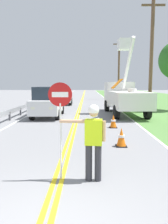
% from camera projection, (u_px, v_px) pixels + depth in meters
% --- Properties ---
extents(centerline_yellow_left, '(0.11, 110.00, 0.01)m').
position_uv_depth(centerline_yellow_left, '(79.00, 106.00, 22.99)').
color(centerline_yellow_left, yellow).
rests_on(centerline_yellow_left, ground).
extents(centerline_yellow_right, '(0.11, 110.00, 0.01)m').
position_uv_depth(centerline_yellow_right, '(81.00, 106.00, 22.99)').
color(centerline_yellow_right, yellow).
rests_on(centerline_yellow_right, ground).
extents(edge_line_right, '(0.12, 110.00, 0.01)m').
position_uv_depth(edge_line_right, '(114.00, 106.00, 22.95)').
color(edge_line_right, silver).
rests_on(edge_line_right, ground).
extents(edge_line_left, '(0.12, 110.00, 0.01)m').
position_uv_depth(edge_line_left, '(46.00, 106.00, 23.04)').
color(edge_line_left, silver).
rests_on(edge_line_left, ground).
extents(flagger_worker, '(1.08, 0.27, 1.83)m').
position_uv_depth(flagger_worker, '(93.00, 138.00, 5.09)').
color(flagger_worker, '#2D2D33').
rests_on(flagger_worker, ground).
extents(stop_sign_paddle, '(0.56, 0.04, 2.33)m').
position_uv_depth(stop_sign_paddle, '(60.00, 109.00, 5.08)').
color(stop_sign_paddle, silver).
rests_on(stop_sign_paddle, ground).
extents(utility_bucket_truck, '(2.67, 6.92, 5.66)m').
position_uv_depth(utility_bucket_truck, '(124.00, 95.00, 16.64)').
color(utility_bucket_truck, white).
rests_on(utility_bucket_truck, ground).
extents(oncoming_suv_nearest, '(1.97, 4.63, 2.10)m').
position_uv_depth(oncoming_suv_nearest, '(48.00, 102.00, 15.30)').
color(oncoming_suv_nearest, silver).
rests_on(oncoming_suv_nearest, ground).
extents(oncoming_sedan_second, '(2.04, 4.17, 1.70)m').
position_uv_depth(oncoming_sedan_second, '(64.00, 97.00, 24.61)').
color(oncoming_sedan_second, silver).
rests_on(oncoming_sedan_second, ground).
extents(utility_pole_near, '(1.80, 0.28, 8.87)m').
position_uv_depth(utility_pole_near, '(151.00, 54.00, 17.04)').
color(utility_pole_near, brown).
rests_on(utility_pole_near, ground).
extents(utility_pole_mid, '(1.80, 0.28, 8.76)m').
position_uv_depth(utility_pole_mid, '(119.00, 69.00, 32.71)').
color(utility_pole_mid, brown).
rests_on(utility_pole_mid, ground).
extents(traffic_cone_lead, '(0.40, 0.40, 0.70)m').
position_uv_depth(traffic_cone_lead, '(121.00, 137.00, 8.02)').
color(traffic_cone_lead, orange).
rests_on(traffic_cone_lead, ground).
extents(traffic_cone_mid, '(0.40, 0.40, 0.70)m').
position_uv_depth(traffic_cone_mid, '(113.00, 121.00, 11.46)').
color(traffic_cone_mid, orange).
rests_on(traffic_cone_mid, ground).
extents(guardrail_left_shoulder, '(0.10, 32.00, 0.71)m').
position_uv_depth(guardrail_left_shoulder, '(25.00, 107.00, 17.12)').
color(guardrail_left_shoulder, '#9EA0A3').
rests_on(guardrail_left_shoulder, ground).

